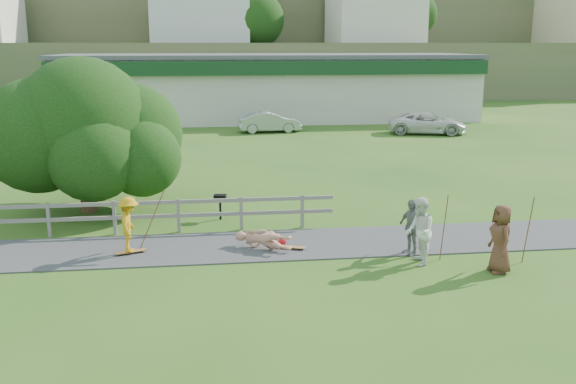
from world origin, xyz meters
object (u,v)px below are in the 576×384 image
bbq (220,207)px  skater_fallen (263,239)px  car_white (427,123)px  skater_rider (129,228)px  spectator_b (411,227)px  tree (85,152)px  spectator_c (501,239)px  car_silver (269,122)px  spectator_a (419,231)px

bbq → skater_fallen: bearing=-60.2°
skater_fallen → car_white: bearing=4.7°
skater_fallen → skater_rider: bearing=123.3°
spectator_b → tree: (-9.97, 6.20, 1.34)m
skater_rider → spectator_b: (7.96, -1.00, 0.02)m
spectator_c → car_silver: (-3.23, 28.22, -0.22)m
spectator_c → car_white: (7.19, 26.02, -0.20)m
spectator_b → skater_rider: bearing=-119.1°
spectator_a → tree: bearing=-118.3°
spectator_c → tree: (-11.83, 7.91, 1.23)m
skater_fallen → spectator_a: size_ratio=0.94×
skater_rider → car_white: bearing=-38.2°
spectator_a → skater_rider: bearing=-96.0°
spectator_a → tree: 12.23m
spectator_a → spectator_b: bearing=-176.4°
tree → spectator_a: bearing=-35.4°
skater_rider → spectator_a: spectator_a is taller
spectator_b → car_silver: (-1.37, 26.51, -0.12)m
car_silver → bbq: bearing=165.3°
skater_rider → spectator_a: (7.91, -1.85, 0.13)m
spectator_b → car_silver: size_ratio=0.39×
car_silver → tree: (-8.60, -20.31, 1.46)m
car_white → tree: size_ratio=0.69×
skater_rider → skater_fallen: size_ratio=0.91×
skater_fallen → car_silver: car_silver is taller
tree → spectator_b: bearing=-31.9°
spectator_c → tree: bearing=-121.9°
car_silver → tree: size_ratio=0.56×
spectator_c → car_silver: 28.41m
spectator_a → spectator_b: size_ratio=1.14×
spectator_c → spectator_a: bearing=-112.5°
skater_fallen → tree: bearing=82.1°
spectator_b → tree: bearing=-143.8°
car_white → bbq: 24.47m
skater_fallen → spectator_b: spectator_b is taller
skater_rider → car_silver: skater_rider is taller
skater_rider → spectator_b: 8.02m
car_white → bbq: bearing=158.3°
skater_fallen → spectator_a: 4.52m
tree → spectator_c: bearing=-33.8°
spectator_c → tree: 14.29m
car_silver → bbq: size_ratio=4.83×
spectator_b → car_silver: bearing=161.1°
tree → bbq: 5.26m
spectator_b → bbq: 6.96m
spectator_b → spectator_c: 2.53m
skater_fallen → car_silver: 25.72m
spectator_a → car_silver: size_ratio=0.44×
car_silver → tree: tree is taller
spectator_b → tree: 11.82m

